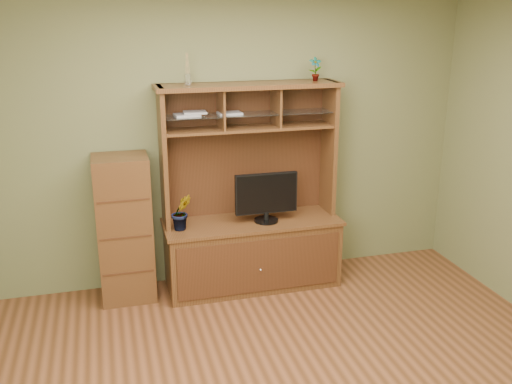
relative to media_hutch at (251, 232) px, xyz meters
name	(u,v)px	position (x,y,z in m)	size (l,w,h in m)	color
room	(307,208)	(-0.10, -1.73, 0.83)	(4.54, 4.04, 2.74)	#4F2C16
media_hutch	(251,232)	(0.00, 0.00, 0.00)	(1.66, 0.61, 1.90)	#3E2311
monitor	(266,196)	(0.12, -0.08, 0.37)	(0.58, 0.22, 0.46)	black
orchid_plant	(181,212)	(-0.66, -0.08, 0.29)	(0.18, 0.15, 0.33)	#2F551D
top_plant	(315,69)	(0.62, 0.08, 1.49)	(0.11, 0.08, 0.21)	#365F21
reed_diffuser	(187,73)	(-0.54, 0.08, 1.48)	(0.05, 0.05, 0.27)	silver
magazines	(203,114)	(-0.41, 0.08, 1.13)	(0.60, 0.18, 0.04)	#9D9DA2
side_cabinet	(125,229)	(-1.15, 0.04, 0.14)	(0.47, 0.43, 1.32)	#3E2311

